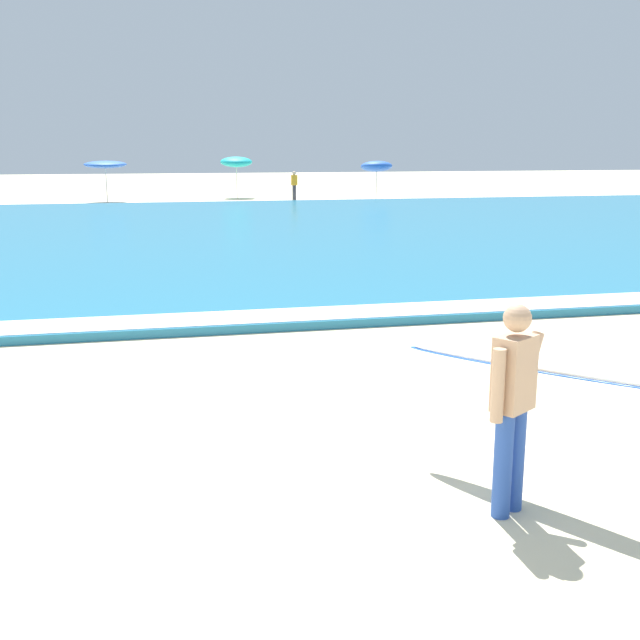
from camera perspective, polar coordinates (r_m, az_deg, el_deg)
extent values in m
plane|color=beige|center=(6.20, -14.98, -15.69)|extent=(160.00, 160.00, 0.00)
cube|color=teal|center=(25.96, -13.30, 6.17)|extent=(120.00, 28.00, 0.14)
cube|color=white|center=(12.71, -13.85, -0.15)|extent=(120.00, 1.03, 0.01)
cylinder|color=#284CA3|center=(6.37, 13.40, -10.42)|extent=(0.15, 0.15, 0.88)
cylinder|color=#284CA3|center=(6.52, 14.27, -9.91)|extent=(0.15, 0.15, 0.88)
cube|color=tan|center=(6.20, 14.20, -3.84)|extent=(0.40, 0.37, 0.60)
sphere|color=tan|center=(6.09, 14.43, 0.13)|extent=(0.22, 0.22, 0.22)
cylinder|color=tan|center=(6.02, 13.06, -4.76)|extent=(0.10, 0.10, 0.58)
cylinder|color=tan|center=(6.43, 15.28, -3.12)|extent=(0.31, 0.25, 0.51)
ellipsoid|color=white|center=(6.63, 16.36, -3.33)|extent=(1.69, 2.41, 0.23)
ellipsoid|color=blue|center=(6.63, 16.35, -3.48)|extent=(1.77, 2.51, 0.19)
cylinder|color=beige|center=(42.73, -15.55, 9.70)|extent=(0.05, 0.05, 1.89)
ellipsoid|color=blue|center=(42.70, -15.64, 11.04)|extent=(2.20, 2.21, 0.44)
cylinder|color=beige|center=(44.87, -6.19, 10.24)|extent=(0.05, 0.05, 1.93)
ellipsoid|color=#19ADB2|center=(44.84, -6.22, 11.58)|extent=(1.81, 1.84, 0.69)
cylinder|color=beige|center=(43.56, 4.19, 10.06)|extent=(0.05, 0.05, 1.71)
ellipsoid|color=blue|center=(43.53, 4.21, 11.30)|extent=(1.75, 1.79, 0.71)
cylinder|color=#383842|center=(41.95, -1.92, 9.38)|extent=(0.20, 0.20, 0.84)
cube|color=orange|center=(41.91, -1.93, 10.33)|extent=(0.32, 0.20, 0.54)
sphere|color=beige|center=(41.90, -1.93, 10.83)|extent=(0.20, 0.20, 0.20)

